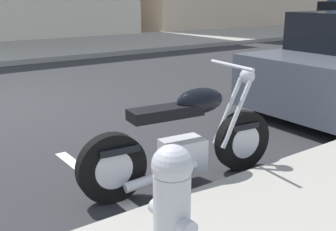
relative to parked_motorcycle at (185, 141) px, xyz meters
name	(u,v)px	position (x,y,z in m)	size (l,w,h in m)	color
ground_plane	(2,108)	(-0.66, 3.85, -0.42)	(260.00, 260.00, 0.00)	#28282B
sidewalk_far_curb	(239,34)	(11.34, 10.46, -0.35)	(120.00, 5.00, 0.14)	gray
parking_stall_stripe	(106,188)	(-0.66, 0.34, -0.42)	(0.12, 2.20, 0.01)	silver
parked_motorcycle	(185,141)	(0.00, 0.00, 0.00)	(2.03, 0.62, 1.11)	black
fire_hydrant	(172,204)	(-0.96, -1.09, 0.13)	(0.24, 0.36, 0.78)	#B7B7BC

